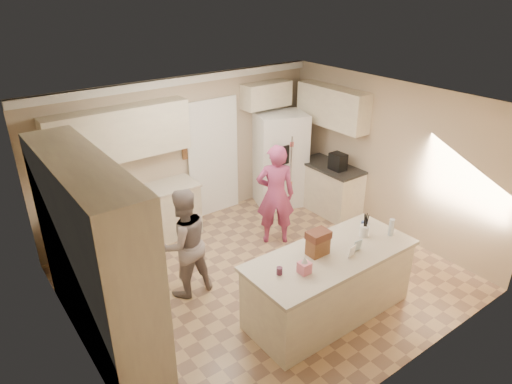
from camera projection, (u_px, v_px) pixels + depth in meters
floor at (265, 278)px, 6.78m from camera, size 5.20×4.60×0.02m
ceiling at (266, 105)px, 5.66m from camera, size 5.20×4.60×0.02m
wall_back at (184, 152)px, 7.89m from camera, size 5.20×0.02×2.60m
wall_front at (407, 282)px, 4.54m from camera, size 5.20×0.02×2.60m
wall_left at (70, 265)px, 4.81m from camera, size 0.02×4.60×2.60m
wall_right at (389, 158)px, 7.62m from camera, size 0.02×4.60×2.60m
crown_back at (180, 81)px, 7.33m from camera, size 5.20×0.08×0.12m
pantry_bank at (94, 256)px, 5.18m from camera, size 0.60×2.60×2.35m
back_base_cab at (134, 222)px, 7.42m from camera, size 2.20×0.60×0.88m
back_countertop at (131, 196)px, 7.21m from camera, size 2.24×0.63×0.04m
back_upper_cab at (120, 134)px, 6.88m from camera, size 2.20×0.35×0.80m
doorway_opening at (213, 159)px, 8.28m from camera, size 0.90×0.06×2.10m
doorway_casing at (214, 160)px, 8.25m from camera, size 1.02×0.03×2.22m
wall_frame_upper at (185, 139)px, 7.77m from camera, size 0.15×0.02×0.20m
wall_frame_lower at (186, 153)px, 7.88m from camera, size 0.15×0.02×0.20m
refrigerator at (280, 160)px, 8.66m from camera, size 1.08×0.96×1.80m
fridge_seam at (293, 165)px, 8.40m from camera, size 0.02×0.02×1.78m
fridge_dispenser at (284, 155)px, 8.17m from camera, size 0.22×0.03×0.35m
fridge_handle_l at (291, 159)px, 8.30m from camera, size 0.02×0.02×0.85m
fridge_handle_r at (295, 157)px, 8.35m from camera, size 0.02×0.02×0.85m
over_fridge_cab at (266, 95)px, 8.30m from camera, size 0.95×0.35×0.45m
right_base_cab at (329, 189)px, 8.55m from camera, size 0.60×1.20×0.88m
right_countertop at (331, 167)px, 8.35m from camera, size 0.63×1.24×0.04m
right_upper_cab at (332, 107)px, 8.11m from camera, size 0.35×1.50×0.70m
coffee_maker at (338, 162)px, 8.11m from camera, size 0.22×0.28×0.30m
island_base at (329, 285)px, 5.90m from camera, size 2.20×0.90×0.88m
island_top at (331, 255)px, 5.70m from camera, size 2.28×0.96×0.05m
utensil_crock at (364, 231)px, 6.04m from camera, size 0.13×0.13×0.15m
tissue_box at (304, 268)px, 5.29m from camera, size 0.13×0.13×0.14m
tissue_plume at (305, 260)px, 5.24m from camera, size 0.08×0.08×0.08m
dollhouse_body at (318, 246)px, 5.63m from camera, size 0.26×0.18×0.22m
dollhouse_roof at (318, 235)px, 5.56m from camera, size 0.28×0.20×0.10m
jam_jar at (279, 271)px, 5.27m from camera, size 0.07×0.07×0.09m
greeting_card_a at (352, 251)px, 5.59m from camera, size 0.12×0.06×0.16m
greeting_card_b at (358, 245)px, 5.71m from camera, size 0.12×0.05×0.16m
water_bottle at (391, 227)px, 6.04m from camera, size 0.07×0.07×0.24m
shaker_salt at (363, 224)px, 6.27m from camera, size 0.05×0.05×0.09m
shaker_pepper at (366, 223)px, 6.31m from camera, size 0.05×0.05×0.09m
teen_boy at (184, 243)px, 6.16m from camera, size 0.77×0.60×1.58m
teen_girl at (275, 195)px, 7.37m from camera, size 0.75×0.69×1.71m
fridge_magnets at (293, 165)px, 8.40m from camera, size 0.76×0.02×1.44m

